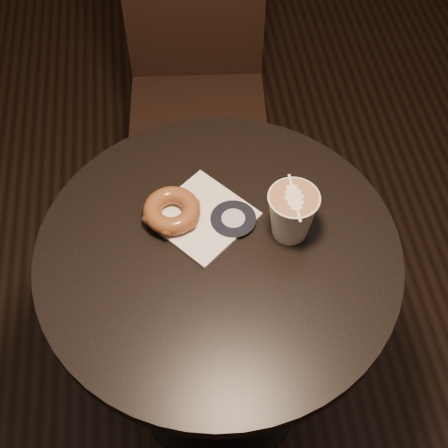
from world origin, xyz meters
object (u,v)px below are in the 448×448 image
object	(u,v)px
doughnut	(172,211)
latte_cup	(292,215)
pastry_bag	(202,217)
chair	(196,66)
cafe_table	(219,299)

from	to	relation	value
doughnut	latte_cup	xyz separation A→B (m)	(0.22, -0.06, 0.03)
pastry_bag	doughnut	world-z (taller)	doughnut
doughnut	chair	bearing A→B (deg)	81.03
latte_cup	doughnut	bearing A→B (deg)	165.22
pastry_bag	chair	bearing A→B (deg)	44.89
chair	pastry_bag	size ratio (longest dim) A/B	5.93
pastry_bag	latte_cup	size ratio (longest dim) A/B	1.56
chair	pastry_bag	bearing A→B (deg)	-89.34
chair	latte_cup	distance (m)	0.78
chair	pastry_bag	world-z (taller)	chair
chair	pastry_bag	distance (m)	0.71
cafe_table	latte_cup	bearing A→B (deg)	8.97
doughnut	latte_cup	world-z (taller)	latte_cup
cafe_table	latte_cup	distance (m)	0.29
cafe_table	pastry_bag	bearing A→B (deg)	106.77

